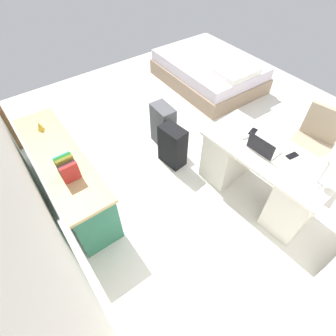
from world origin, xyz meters
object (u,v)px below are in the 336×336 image
(bed, at_px, (209,71))
(desk_lamp, at_px, (325,163))
(computer_mouse, at_px, (245,136))
(laptop, at_px, (263,148))
(credenza, at_px, (67,176))
(suitcase_black, at_px, (173,146))
(desk, at_px, (261,174))
(cell_phone_near_laptop, at_px, (292,156))
(office_chair, at_px, (309,147))
(cell_phone_by_mouse, at_px, (253,132))
(suitcase_spare_grey, at_px, (163,126))
(figurine_small, at_px, (40,126))

(bed, height_order, desk_lamp, desk_lamp)
(computer_mouse, bearing_deg, laptop, 170.98)
(credenza, distance_m, suitcase_black, 1.39)
(desk, xyz_separation_m, computer_mouse, (0.32, 0.04, 0.38))
(suitcase_black, distance_m, computer_mouse, 1.00)
(credenza, relative_size, cell_phone_near_laptop, 13.24)
(office_chair, bearing_deg, desk, 85.01)
(desk, distance_m, laptop, 0.42)
(bed, height_order, computer_mouse, computer_mouse)
(cell_phone_by_mouse, distance_m, desk_lamp, 0.88)
(laptop, relative_size, cell_phone_by_mouse, 2.39)
(bed, relative_size, cell_phone_by_mouse, 14.17)
(suitcase_spare_grey, distance_m, computer_mouse, 1.28)
(desk, bearing_deg, suitcase_black, 24.37)
(computer_mouse, height_order, desk_lamp, desk_lamp)
(computer_mouse, bearing_deg, cell_phone_near_laptop, -163.59)
(laptop, bearing_deg, suitcase_spare_grey, 12.03)
(suitcase_black, xyz_separation_m, suitcase_spare_grey, (0.40, -0.13, 0.02))
(suitcase_black, distance_m, suitcase_spare_grey, 0.42)
(desk, height_order, cell_phone_by_mouse, cell_phone_by_mouse)
(cell_phone_by_mouse, relative_size, desk_lamp, 0.39)
(computer_mouse, height_order, figurine_small, figurine_small)
(desk, relative_size, office_chair, 1.58)
(office_chair, relative_size, figurine_small, 8.55)
(desk_lamp, distance_m, figurine_small, 3.03)
(computer_mouse, xyz_separation_m, figurine_small, (1.54, 1.81, 0.01))
(credenza, xyz_separation_m, bed, (0.99, -3.16, -0.12))
(credenza, bearing_deg, suitcase_spare_grey, -85.02)
(bed, distance_m, suitcase_black, 2.20)
(laptop, distance_m, figurine_small, 2.54)
(cell_phone_by_mouse, xyz_separation_m, figurine_small, (1.53, 1.95, 0.02))
(office_chair, height_order, computer_mouse, office_chair)
(cell_phone_near_laptop, height_order, figurine_small, figurine_small)
(cell_phone_near_laptop, bearing_deg, credenza, 61.49)
(office_chair, relative_size, cell_phone_by_mouse, 6.91)
(credenza, relative_size, cell_phone_by_mouse, 13.24)
(suitcase_spare_grey, relative_size, computer_mouse, 6.42)
(bed, distance_m, desk_lamp, 3.21)
(suitcase_black, distance_m, cell_phone_near_laptop, 1.48)
(computer_mouse, xyz_separation_m, cell_phone_near_laptop, (-0.50, -0.19, -0.01))
(credenza, bearing_deg, laptop, -125.70)
(laptop, bearing_deg, office_chair, -98.40)
(cell_phone_near_laptop, relative_size, figurine_small, 1.24)
(desk_lamp, bearing_deg, office_chair, -61.18)
(credenza, height_order, cell_phone_by_mouse, cell_phone_by_mouse)
(suitcase_black, height_order, figurine_small, figurine_small)
(bed, bearing_deg, computer_mouse, 146.10)
(desk, bearing_deg, cell_phone_by_mouse, -18.13)
(figurine_small, bearing_deg, bed, -81.48)
(suitcase_black, bearing_deg, desk, -162.48)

